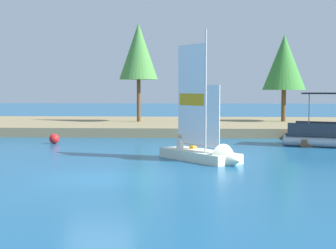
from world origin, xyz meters
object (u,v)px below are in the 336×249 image
(wooden_dock, at_px, (306,139))
(sailboat, at_px, (210,152))
(channel_buoy, at_px, (54,139))
(shoreline_tree_left, at_px, (139,52))
(shoreline_tree_midleft, at_px, (284,63))

(wooden_dock, distance_m, sailboat, 10.80)
(channel_buoy, bearing_deg, wooden_dock, 6.58)
(sailboat, distance_m, channel_buoy, 11.52)
(shoreline_tree_left, relative_size, wooden_dock, 1.39)
(shoreline_tree_left, distance_m, sailboat, 20.09)
(shoreline_tree_midleft, distance_m, sailboat, 20.94)
(shoreline_tree_midleft, height_order, sailboat, shoreline_tree_midleft)
(wooden_dock, height_order, channel_buoy, channel_buoy)
(shoreline_tree_left, distance_m, channel_buoy, 13.14)
(shoreline_tree_midleft, height_order, wooden_dock, shoreline_tree_midleft)
(shoreline_tree_midleft, xyz_separation_m, channel_buoy, (-14.99, -12.11, -4.94))
(shoreline_tree_left, height_order, sailboat, shoreline_tree_left)
(channel_buoy, bearing_deg, sailboat, -39.58)
(shoreline_tree_midleft, bearing_deg, shoreline_tree_left, -175.48)
(shoreline_tree_left, bearing_deg, wooden_dock, -40.53)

